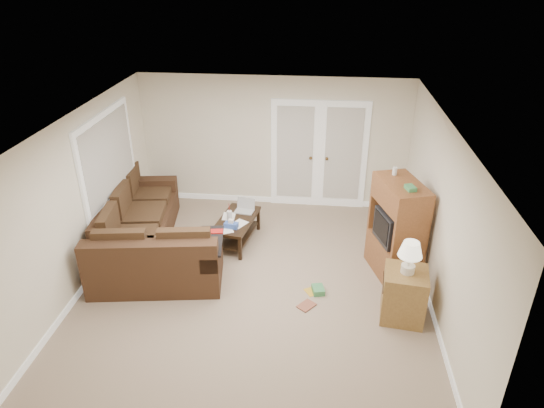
# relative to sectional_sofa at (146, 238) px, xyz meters

# --- Properties ---
(floor) EXTENTS (5.50, 5.50, 0.00)m
(floor) POSITION_rel_sectional_sofa_xyz_m (1.83, -0.56, -0.35)
(floor) COLOR gray
(floor) RESTS_ON ground
(ceiling) EXTENTS (5.00, 5.50, 0.02)m
(ceiling) POSITION_rel_sectional_sofa_xyz_m (1.83, -0.56, 2.15)
(ceiling) COLOR silver
(ceiling) RESTS_ON wall_back
(wall_left) EXTENTS (0.02, 5.50, 2.50)m
(wall_left) POSITION_rel_sectional_sofa_xyz_m (-0.67, -0.56, 0.90)
(wall_left) COLOR white
(wall_left) RESTS_ON floor
(wall_right) EXTENTS (0.02, 5.50, 2.50)m
(wall_right) POSITION_rel_sectional_sofa_xyz_m (4.33, -0.56, 0.90)
(wall_right) COLOR white
(wall_right) RESTS_ON floor
(wall_back) EXTENTS (5.00, 0.02, 2.50)m
(wall_back) POSITION_rel_sectional_sofa_xyz_m (1.83, 2.19, 0.90)
(wall_back) COLOR white
(wall_back) RESTS_ON floor
(wall_front) EXTENTS (5.00, 0.02, 2.50)m
(wall_front) POSITION_rel_sectional_sofa_xyz_m (1.83, -3.31, 0.90)
(wall_front) COLOR white
(wall_front) RESTS_ON floor
(baseboards) EXTENTS (5.00, 5.50, 0.10)m
(baseboards) POSITION_rel_sectional_sofa_xyz_m (1.83, -0.56, -0.30)
(baseboards) COLOR white
(baseboards) RESTS_ON floor
(french_doors) EXTENTS (1.80, 0.05, 2.13)m
(french_doors) POSITION_rel_sectional_sofa_xyz_m (2.68, 2.15, 0.68)
(french_doors) COLOR white
(french_doors) RESTS_ON floor
(window_left) EXTENTS (0.05, 1.92, 1.42)m
(window_left) POSITION_rel_sectional_sofa_xyz_m (-0.63, 0.44, 1.20)
(window_left) COLOR white
(window_left) RESTS_ON wall_left
(sectional_sofa) EXTENTS (2.33, 3.01, 0.90)m
(sectional_sofa) POSITION_rel_sectional_sofa_xyz_m (0.00, 0.00, 0.00)
(sectional_sofa) COLOR #402818
(sectional_sofa) RESTS_ON floor
(coffee_table) EXTENTS (0.72, 1.17, 0.74)m
(coffee_table) POSITION_rel_sectional_sofa_xyz_m (1.36, 0.63, -0.11)
(coffee_table) COLOR black
(coffee_table) RESTS_ON floor
(tv_armoire) EXTENTS (0.78, 1.06, 1.64)m
(tv_armoire) POSITION_rel_sectional_sofa_xyz_m (3.88, -0.02, 0.42)
(tv_armoire) COLOR brown
(tv_armoire) RESTS_ON floor
(side_cabinet) EXTENTS (0.62, 0.62, 1.18)m
(side_cabinet) POSITION_rel_sectional_sofa_xyz_m (3.90, -1.06, 0.07)
(side_cabinet) COLOR olive
(side_cabinet) RESTS_ON floor
(space_heater) EXTENTS (0.13, 0.11, 0.30)m
(space_heater) POSITION_rel_sectional_sofa_xyz_m (3.84, 1.79, -0.20)
(space_heater) COLOR silver
(space_heater) RESTS_ON floor
(floor_magazine) EXTENTS (0.33, 0.31, 0.01)m
(floor_magazine) POSITION_rel_sectional_sofa_xyz_m (2.71, -0.62, -0.35)
(floor_magazine) COLOR gold
(floor_magazine) RESTS_ON floor
(floor_greenbox) EXTENTS (0.21, 0.25, 0.09)m
(floor_greenbox) POSITION_rel_sectional_sofa_xyz_m (2.77, -0.65, -0.31)
(floor_greenbox) COLOR #3E894E
(floor_greenbox) RESTS_ON floor
(floor_book) EXTENTS (0.30, 0.31, 0.02)m
(floor_book) POSITION_rel_sectional_sofa_xyz_m (2.54, -0.93, -0.34)
(floor_book) COLOR brown
(floor_book) RESTS_ON floor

